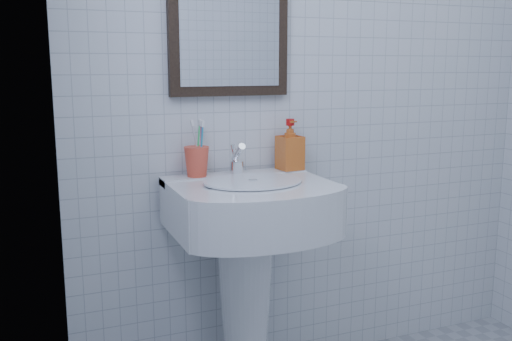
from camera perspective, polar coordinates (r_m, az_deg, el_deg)
name	(u,v)px	position (r m, az deg, el deg)	size (l,w,h in m)	color
wall_back	(318,91)	(2.53, 6.23, 7.87)	(2.20, 0.02, 2.50)	silver
wall_left	(88,131)	(1.04, -16.42, 3.82)	(0.02, 2.40, 2.50)	silver
washbasin	(247,253)	(2.28, -0.88, -8.29)	(0.61, 0.44, 0.94)	white
faucet	(237,162)	(2.30, -1.90, 0.90)	(0.05, 0.12, 0.13)	white
toothbrush_cup	(197,162)	(2.27, -5.95, 0.89)	(0.10, 0.10, 0.12)	#E14932
soap_dispenser	(290,145)	(2.40, 3.41, 2.58)	(0.10, 0.10, 0.21)	#BC4112
wall_mirror	(229,18)	(2.35, -2.71, 15.03)	(0.50, 0.04, 0.62)	black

